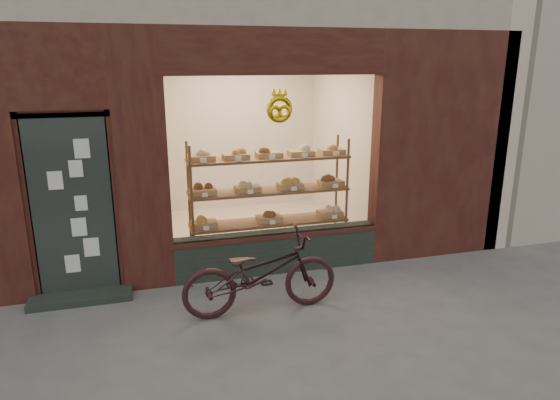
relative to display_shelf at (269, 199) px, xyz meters
name	(u,v)px	position (x,y,z in m)	size (l,w,h in m)	color
ground	(292,365)	(-0.45, -2.55, -0.89)	(90.00, 90.00, 0.00)	slate
display_shelf	(269,199)	(0.00, 0.00, 0.00)	(2.20, 0.45, 1.70)	brown
bicycle	(261,273)	(-0.48, -1.46, -0.43)	(0.61, 1.74, 0.91)	black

